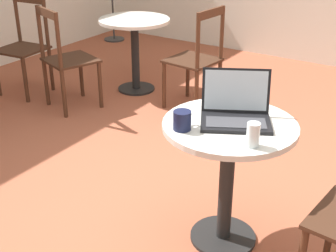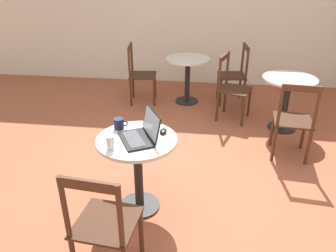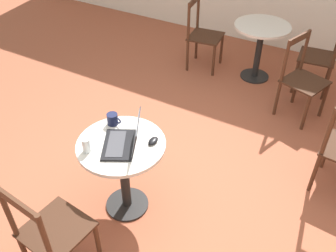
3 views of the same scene
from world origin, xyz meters
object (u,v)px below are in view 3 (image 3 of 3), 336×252
chair_far_right (321,57)px  mug (113,119)px  chair_far_left (203,35)px  chair_near_front (51,233)px  chair_mid_left (302,79)px  laptop (124,141)px  cafe_table_near (123,160)px  drinking_glass (86,145)px  mouse (153,141)px  cafe_table_far (261,38)px

chair_far_right → mug: bearing=-114.9°
chair_far_left → mug: size_ratio=7.29×
chair_near_front → chair_far_left: (-0.42, 3.25, 0.00)m
chair_mid_left → laptop: size_ratio=2.11×
cafe_table_near → chair_far_left: chair_far_left is taller
chair_near_front → drinking_glass: 0.64m
chair_far_right → mouse: bearing=-106.8°
chair_near_front → chair_mid_left: size_ratio=1.00×
chair_far_left → mouse: (0.70, -2.38, 0.28)m
mug → drinking_glass: 0.36m
chair_far_left → chair_mid_left: bearing=-18.2°
chair_far_right → drinking_glass: 3.10m
chair_near_front → chair_far_left: 3.28m
cafe_table_near → chair_near_front: chair_near_front is taller
chair_near_front → laptop: (0.12, 0.74, 0.31)m
chair_far_left → drinking_glass: 2.74m
laptop → mouse: size_ratio=4.36×
chair_far_right → mug: chair_far_right is taller
cafe_table_near → chair_mid_left: size_ratio=0.78×
chair_far_right → mouse: chair_far_right is taller
cafe_table_far → chair_mid_left: bearing=-40.0°
drinking_glass → chair_mid_left: bearing=64.5°
chair_far_left → mug: 2.39m
chair_near_front → laptop: 0.81m
chair_near_front → mug: chair_near_front is taller
mouse → drinking_glass: size_ratio=0.88×
chair_mid_left → chair_far_left: (-1.40, 0.46, 0.00)m
chair_far_left → mouse: bearing=-73.5°
chair_far_right → drinking_glass: size_ratio=8.08×
chair_far_right → drinking_glass: (-1.14, -2.87, 0.32)m
chair_far_right → laptop: laptop is taller
mouse → drinking_glass: (-0.37, -0.32, 0.04)m
cafe_table_near → chair_near_front: (-0.07, -0.74, -0.09)m
cafe_table_far → mug: (-0.43, -2.44, 0.22)m
cafe_table_far → chair_far_right: (0.73, 0.07, -0.09)m
chair_near_front → chair_far_left: bearing=97.4°
chair_mid_left → mouse: 2.06m
chair_far_left → cafe_table_near: bearing=-78.8°
laptop → mouse: 0.22m
laptop → mug: laptop is taller
drinking_glass → mouse: bearing=40.9°
chair_far_left → drinking_glass: size_ratio=8.08×
chair_mid_left → drinking_glass: bearing=-115.5°
chair_mid_left → mug: (-1.09, -1.89, 0.31)m
cafe_table_near → laptop: 0.23m
mouse → cafe_table_far: bearing=89.1°
laptop → chair_far_left: bearing=102.0°
mouse → mug: bearing=175.1°
cafe_table_far → mouse: (-0.04, -2.47, 0.19)m
mouse → drinking_glass: 0.49m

